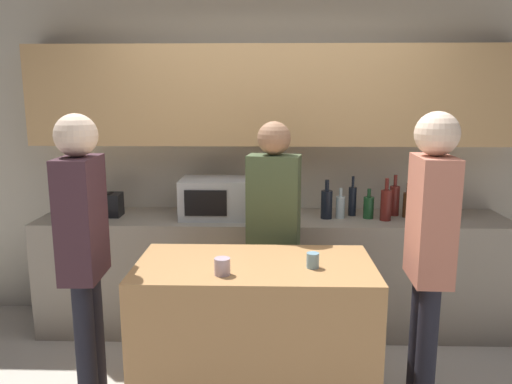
# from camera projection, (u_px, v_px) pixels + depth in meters

# --- Properties ---
(back_wall) EXTENTS (6.40, 0.40, 2.70)m
(back_wall) POSITION_uv_depth(u_px,v_px,m) (273.00, 132.00, 4.01)
(back_wall) COLOR beige
(back_wall) RESTS_ON ground_plane
(back_counter) EXTENTS (3.60, 0.62, 0.90)m
(back_counter) POSITION_uv_depth(u_px,v_px,m) (273.00, 272.00, 3.95)
(back_counter) COLOR gray
(back_counter) RESTS_ON ground_plane
(kitchen_island) EXTENTS (1.31, 0.68, 0.92)m
(kitchen_island) POSITION_uv_depth(u_px,v_px,m) (255.00, 340.00, 2.84)
(kitchen_island) COLOR #B27F4C
(kitchen_island) RESTS_ON ground_plane
(microwave) EXTENTS (0.52, 0.39, 0.30)m
(microwave) POSITION_uv_depth(u_px,v_px,m) (215.00, 198.00, 3.84)
(microwave) COLOR #B7BABC
(microwave) RESTS_ON back_counter
(toaster) EXTENTS (0.26, 0.16, 0.18)m
(toaster) POSITION_uv_depth(u_px,v_px,m) (105.00, 205.00, 3.87)
(toaster) COLOR black
(toaster) RESTS_ON back_counter
(potted_plant) EXTENTS (0.14, 0.14, 0.40)m
(potted_plant) POSITION_uv_depth(u_px,v_px,m) (451.00, 193.00, 3.78)
(potted_plant) COLOR silver
(potted_plant) RESTS_ON back_counter
(bottle_0) EXTENTS (0.09, 0.09, 0.30)m
(bottle_0) POSITION_uv_depth(u_px,v_px,m) (327.00, 204.00, 3.80)
(bottle_0) COLOR black
(bottle_0) RESTS_ON back_counter
(bottle_1) EXTENTS (0.07, 0.07, 0.23)m
(bottle_1) POSITION_uv_depth(u_px,v_px,m) (340.00, 207.00, 3.81)
(bottle_1) COLOR silver
(bottle_1) RESTS_ON back_counter
(bottle_2) EXTENTS (0.06, 0.06, 0.31)m
(bottle_2) POSITION_uv_depth(u_px,v_px,m) (352.00, 201.00, 3.89)
(bottle_2) COLOR black
(bottle_2) RESTS_ON back_counter
(bottle_3) EXTENTS (0.08, 0.08, 0.23)m
(bottle_3) POSITION_uv_depth(u_px,v_px,m) (369.00, 207.00, 3.80)
(bottle_3) COLOR #194723
(bottle_3) RESTS_ON back_counter
(bottle_4) EXTENTS (0.08, 0.08, 0.32)m
(bottle_4) POSITION_uv_depth(u_px,v_px,m) (386.00, 204.00, 3.73)
(bottle_4) COLOR maroon
(bottle_4) RESTS_ON back_counter
(bottle_5) EXTENTS (0.08, 0.08, 0.32)m
(bottle_5) POSITION_uv_depth(u_px,v_px,m) (394.00, 200.00, 3.89)
(bottle_5) COLOR maroon
(bottle_5) RESTS_ON back_counter
(bottle_6) EXTENTS (0.06, 0.06, 0.27)m
(bottle_6) POSITION_uv_depth(u_px,v_px,m) (407.00, 204.00, 3.83)
(bottle_6) COLOR #472814
(bottle_6) RESTS_ON back_counter
(cup_0) EXTENTS (0.07, 0.07, 0.08)m
(cup_0) POSITION_uv_depth(u_px,v_px,m) (313.00, 260.00, 2.67)
(cup_0) COLOR #749FB4
(cup_0) RESTS_ON kitchen_island
(cup_1) EXTENTS (0.08, 0.08, 0.09)m
(cup_1) POSITION_uv_depth(u_px,v_px,m) (222.00, 266.00, 2.56)
(cup_1) COLOR #B8A2B3
(cup_1) RESTS_ON kitchen_island
(person_left) EXTENTS (0.37, 0.25, 1.67)m
(person_left) POSITION_uv_depth(u_px,v_px,m) (273.00, 223.00, 3.33)
(person_left) COLOR black
(person_left) RESTS_ON ground_plane
(person_center) EXTENTS (0.23, 0.35, 1.75)m
(person_center) POSITION_uv_depth(u_px,v_px,m) (430.00, 243.00, 2.66)
(person_center) COLOR black
(person_center) RESTS_ON ground_plane
(person_right) EXTENTS (0.23, 0.35, 1.74)m
(person_right) POSITION_uv_depth(u_px,v_px,m) (83.00, 242.00, 2.72)
(person_right) COLOR black
(person_right) RESTS_ON ground_plane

